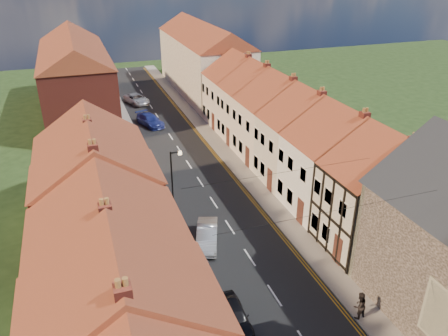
{
  "coord_description": "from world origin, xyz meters",
  "views": [
    {
      "loc": [
        -9.86,
        -8.58,
        18.84
      ],
      "look_at": [
        0.67,
        21.26,
        3.5
      ],
      "focal_mm": 35.0,
      "sensor_mm": 36.0,
      "label": 1
    }
  ],
  "objects_px": {
    "lamppost": "(173,183)",
    "pedestrian_left": "(207,274)",
    "pedestrian_right": "(359,305)",
    "car_mid": "(207,236)",
    "car_distant": "(137,99)",
    "car_far": "(150,120)",
    "pedestrian_left_b": "(176,257)",
    "car_near": "(234,315)"
  },
  "relations": [
    {
      "from": "car_far",
      "to": "pedestrian_left",
      "type": "distance_m",
      "value": 30.55
    },
    {
      "from": "lamppost",
      "to": "car_near",
      "type": "xyz_separation_m",
      "value": [
        0.65,
        -11.3,
        -2.92
      ]
    },
    {
      "from": "lamppost",
      "to": "car_near",
      "type": "bearing_deg",
      "value": -86.69
    },
    {
      "from": "car_near",
      "to": "car_mid",
      "type": "height_order",
      "value": "car_mid"
    },
    {
      "from": "car_mid",
      "to": "pedestrian_left",
      "type": "distance_m",
      "value": 4.74
    },
    {
      "from": "car_mid",
      "to": "pedestrian_left_b",
      "type": "height_order",
      "value": "pedestrian_left_b"
    },
    {
      "from": "pedestrian_left",
      "to": "car_mid",
      "type": "bearing_deg",
      "value": 87.82
    },
    {
      "from": "car_mid",
      "to": "pedestrian_left",
      "type": "bearing_deg",
      "value": -87.72
    },
    {
      "from": "lamppost",
      "to": "car_distant",
      "type": "xyz_separation_m",
      "value": [
        2.19,
        32.03,
        -2.86
      ]
    },
    {
      "from": "lamppost",
      "to": "pedestrian_left",
      "type": "relative_size",
      "value": 3.1
    },
    {
      "from": "car_distant",
      "to": "lamppost",
      "type": "bearing_deg",
      "value": -110.67
    },
    {
      "from": "car_far",
      "to": "car_mid",
      "type": "bearing_deg",
      "value": -109.31
    },
    {
      "from": "car_far",
      "to": "pedestrian_left_b",
      "type": "xyz_separation_m",
      "value": [
        -3.6,
        -28.18,
        0.39
      ]
    },
    {
      "from": "lamppost",
      "to": "pedestrian_left_b",
      "type": "distance_m",
      "value": 6.3
    },
    {
      "from": "pedestrian_right",
      "to": "car_mid",
      "type": "bearing_deg",
      "value": -66.4
    },
    {
      "from": "lamppost",
      "to": "car_distant",
      "type": "height_order",
      "value": "lamppost"
    },
    {
      "from": "car_near",
      "to": "lamppost",
      "type": "bearing_deg",
      "value": 94.78
    },
    {
      "from": "pedestrian_right",
      "to": "pedestrian_left_b",
      "type": "xyz_separation_m",
      "value": [
        -8.8,
        7.67,
        0.09
      ]
    },
    {
      "from": "car_distant",
      "to": "pedestrian_left",
      "type": "bearing_deg",
      "value": -109.73
    },
    {
      "from": "car_near",
      "to": "car_far",
      "type": "height_order",
      "value": "car_far"
    },
    {
      "from": "lamppost",
      "to": "pedestrian_right",
      "type": "relative_size",
      "value": 3.45
    },
    {
      "from": "car_near",
      "to": "car_mid",
      "type": "relative_size",
      "value": 0.86
    },
    {
      "from": "car_near",
      "to": "car_far",
      "type": "distance_m",
      "value": 33.86
    },
    {
      "from": "car_far",
      "to": "pedestrian_left",
      "type": "xyz_separation_m",
      "value": [
        -2.2,
        -30.46,
        0.4
      ]
    },
    {
      "from": "car_mid",
      "to": "car_far",
      "type": "xyz_separation_m",
      "value": [
        0.79,
        25.95,
        -0.0
      ]
    },
    {
      "from": "car_mid",
      "to": "pedestrian_left_b",
      "type": "bearing_deg",
      "value": -121.97
    },
    {
      "from": "car_mid",
      "to": "pedestrian_right",
      "type": "bearing_deg",
      "value": -39.2
    },
    {
      "from": "car_far",
      "to": "car_distant",
      "type": "distance_m",
      "value": 9.51
    },
    {
      "from": "car_distant",
      "to": "pedestrian_left",
      "type": "relative_size",
      "value": 2.53
    },
    {
      "from": "pedestrian_left",
      "to": "pedestrian_right",
      "type": "xyz_separation_m",
      "value": [
        7.4,
        -5.38,
        -0.1
      ]
    },
    {
      "from": "lamppost",
      "to": "pedestrian_left_b",
      "type": "height_order",
      "value": "lamppost"
    },
    {
      "from": "pedestrian_right",
      "to": "pedestrian_left",
      "type": "bearing_deg",
      "value": -43.63
    },
    {
      "from": "lamppost",
      "to": "pedestrian_left",
      "type": "bearing_deg",
      "value": -89.19
    },
    {
      "from": "pedestrian_left_b",
      "to": "pedestrian_left",
      "type": "bearing_deg",
      "value": -57.45
    },
    {
      "from": "car_distant",
      "to": "pedestrian_left",
      "type": "distance_m",
      "value": 40.03
    },
    {
      "from": "car_far",
      "to": "pedestrian_left_b",
      "type": "height_order",
      "value": "pedestrian_left_b"
    },
    {
      "from": "car_mid",
      "to": "car_distant",
      "type": "distance_m",
      "value": 35.46
    },
    {
      "from": "lamppost",
      "to": "car_distant",
      "type": "bearing_deg",
      "value": 86.09
    },
    {
      "from": "pedestrian_left",
      "to": "pedestrian_right",
      "type": "relative_size",
      "value": 1.11
    },
    {
      "from": "car_mid",
      "to": "pedestrian_left",
      "type": "relative_size",
      "value": 2.17
    },
    {
      "from": "car_mid",
      "to": "car_far",
      "type": "relative_size",
      "value": 0.88
    },
    {
      "from": "car_distant",
      "to": "car_near",
      "type": "bearing_deg",
      "value": -108.79
    }
  ]
}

